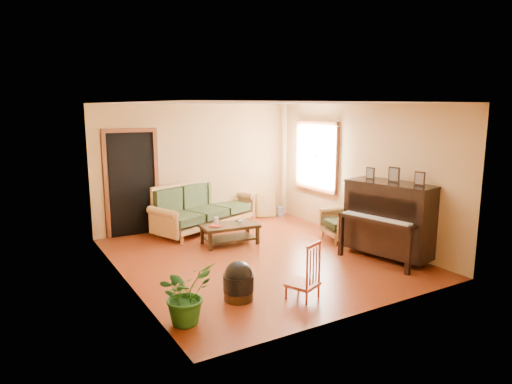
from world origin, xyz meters
TOP-DOWN VIEW (x-y plane):
  - floor at (0.00, 0.00)m, footprint 5.00×5.00m
  - doorway at (-1.45, 2.48)m, footprint 1.08×0.16m
  - window at (2.21, 1.30)m, footprint 0.12×1.36m
  - sofa at (-0.06, 2.10)m, footprint 2.52×1.73m
  - coffee_table at (-0.08, 0.92)m, footprint 1.10×0.66m
  - armchair at (1.95, 0.08)m, footprint 0.97×1.00m
  - piano at (1.89, -1.14)m, footprint 1.17×1.63m
  - footstool at (-1.13, -1.36)m, footprint 0.52×0.52m
  - red_chair at (-0.36, -1.75)m, footprint 0.50×0.52m
  - leaning_frame at (1.60, 2.37)m, footprint 0.45×0.25m
  - ceramic_crock at (1.97, 2.30)m, footprint 0.24×0.24m
  - potted_plant at (-1.98, -1.63)m, footprint 0.82×0.77m
  - book at (-0.43, 0.88)m, footprint 0.25×0.26m
  - candle at (-0.28, 1.08)m, footprint 0.09×0.09m
  - glass_jar at (0.14, 0.91)m, footprint 0.09×0.09m
  - remote at (0.18, 1.07)m, footprint 0.15×0.09m

SIDE VIEW (x-z plane):
  - floor at x=0.00m, z-range 0.00..0.00m
  - ceramic_crock at x=1.97m, z-range 0.00..0.23m
  - coffee_table at x=-0.08m, z-range 0.00..0.38m
  - footstool at x=-1.13m, z-range 0.00..0.40m
  - leaning_frame at x=1.60m, z-range 0.00..0.59m
  - potted_plant at x=-1.98m, z-range 0.00..0.73m
  - remote at x=0.18m, z-range 0.38..0.40m
  - book at x=-0.43m, z-range 0.38..0.40m
  - red_chair at x=-0.36m, z-range 0.00..0.79m
  - glass_jar at x=0.14m, z-range 0.38..0.44m
  - armchair at x=1.95m, z-range 0.00..0.83m
  - candle at x=-0.28m, z-range 0.38..0.51m
  - sofa at x=-0.06m, z-range 0.00..0.99m
  - piano at x=1.89m, z-range 0.00..1.31m
  - doorway at x=-1.45m, z-range 0.00..2.05m
  - window at x=2.21m, z-range 0.77..2.23m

